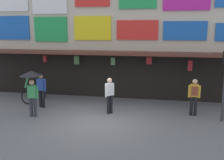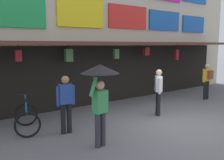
# 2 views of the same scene
# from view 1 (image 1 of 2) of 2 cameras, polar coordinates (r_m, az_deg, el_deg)

# --- Properties ---
(ground_plane) EXTENTS (80.00, 80.00, 0.00)m
(ground_plane) POSITION_cam_1_polar(r_m,az_deg,el_deg) (11.02, -3.22, -9.25)
(ground_plane) COLOR slate
(shopfront) EXTENTS (18.00, 2.60, 8.00)m
(shopfront) POSITION_cam_1_polar(r_m,az_deg,el_deg) (14.78, 0.97, 11.73)
(shopfront) COLOR beige
(shopfront) RESTS_ON ground
(bicycle_parked) EXTENTS (1.01, 1.31, 1.05)m
(bicycle_parked) POSITION_cam_1_polar(r_m,az_deg,el_deg) (14.41, -16.88, -3.10)
(bicycle_parked) COLOR black
(bicycle_parked) RESTS_ON ground
(pedestrian_in_green) EXTENTS (0.52, 0.41, 1.68)m
(pedestrian_in_green) POSITION_cam_1_polar(r_m,az_deg,el_deg) (13.17, -15.35, -1.71)
(pedestrian_in_green) COLOR black
(pedestrian_in_green) RESTS_ON ground
(pedestrian_in_red) EXTENTS (0.39, 0.44, 1.68)m
(pedestrian_in_red) POSITION_cam_1_polar(r_m,az_deg,el_deg) (11.75, -0.53, -3.06)
(pedestrian_in_red) COLOR black
(pedestrian_in_red) RESTS_ON ground
(pedestrian_in_black) EXTENTS (0.53, 0.37, 1.68)m
(pedestrian_in_black) POSITION_cam_1_polar(r_m,az_deg,el_deg) (12.04, 17.77, -3.08)
(pedestrian_in_black) COLOR black
(pedestrian_in_black) RESTS_ON ground
(pedestrian_with_umbrella) EXTENTS (0.96, 0.96, 2.08)m
(pedestrian_with_umbrella) POSITION_cam_1_polar(r_m,az_deg,el_deg) (11.71, -17.44, -0.15)
(pedestrian_with_umbrella) COLOR #2D2D38
(pedestrian_with_umbrella) RESTS_ON ground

